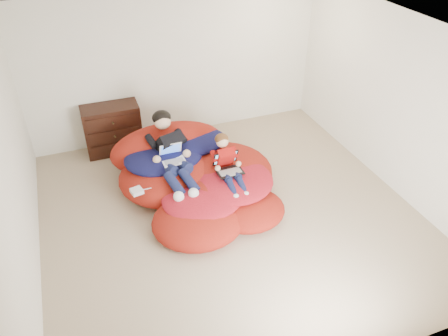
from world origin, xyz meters
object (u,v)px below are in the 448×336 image
older_boy (170,148)px  younger_boy (227,162)px  dresser (113,129)px  laptop_black (228,165)px  laptop_white (172,156)px  beanbag_pile (196,176)px

older_boy → younger_boy: bearing=-35.4°
dresser → laptop_black: bearing=-54.7°
dresser → laptop_white: dresser is taller
dresser → beanbag_pile: size_ratio=0.37×
laptop_black → beanbag_pile: bearing=140.9°
dresser → older_boy: older_boy is taller
laptop_black → laptop_white: bearing=150.7°
younger_boy → dresser: bearing=125.7°
laptop_white → laptop_black: 0.80m
older_boy → laptop_white: size_ratio=4.18×
beanbag_pile → laptop_black: size_ratio=6.73×
older_boy → laptop_white: 0.14m
beanbag_pile → laptop_black: (0.39, -0.31, 0.29)m
beanbag_pile → older_boy: 0.56m
younger_boy → laptop_black: younger_boy is taller
older_boy → laptop_black: size_ratio=3.69×
laptop_white → younger_boy: bearing=-27.6°
older_boy → laptop_white: (0.00, -0.13, -0.05)m
younger_boy → laptop_white: (-0.69, 0.36, 0.04)m
beanbag_pile → laptop_black: 0.58m
dresser → laptop_black: 2.30m
laptop_black → dresser: bearing=125.3°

